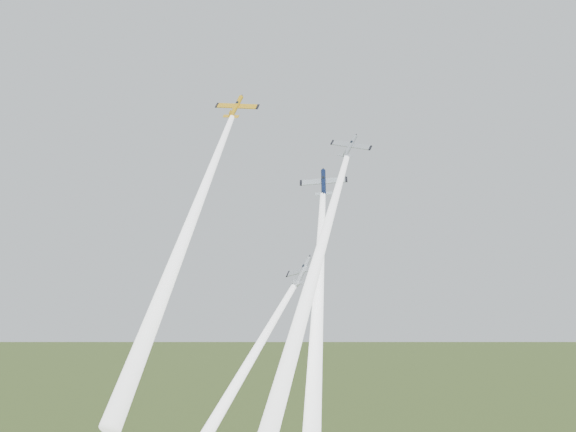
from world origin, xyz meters
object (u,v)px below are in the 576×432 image
object	(u,v)px
plane_yellow	(236,107)
plane_silver_low	(303,271)
plane_navy	(323,182)
plane_silver_right	(350,146)

from	to	relation	value
plane_yellow	plane_silver_low	size ratio (longest dim) A/B	1.09
plane_navy	plane_silver_low	bearing A→B (deg)	-109.50
plane_yellow	plane_silver_low	distance (m)	35.59
plane_navy	plane_silver_right	bearing A→B (deg)	2.42
plane_navy	plane_yellow	bearing A→B (deg)	164.85
plane_silver_right	plane_silver_low	bearing A→B (deg)	-116.60
plane_navy	plane_silver_right	distance (m)	7.89
plane_silver_right	plane_silver_low	distance (m)	24.74
plane_yellow	plane_navy	world-z (taller)	plane_yellow
plane_silver_right	plane_silver_low	xyz separation A→B (m)	(-4.05, -10.78, -21.90)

